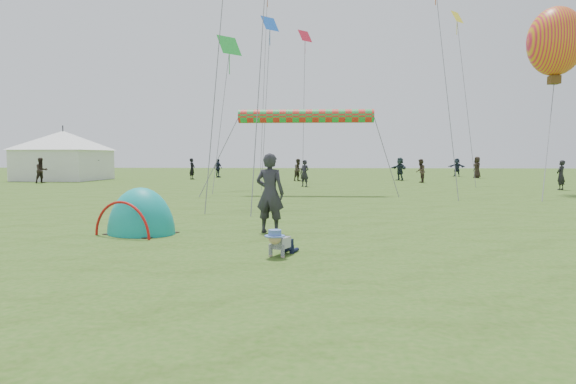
# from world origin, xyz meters

# --- Properties ---
(ground) EXTENTS (140.00, 140.00, 0.00)m
(ground) POSITION_xyz_m (0.00, 0.00, 0.00)
(ground) COLOR #2B5814
(crawling_toddler) EXTENTS (0.70, 0.81, 0.52)m
(crawling_toddler) POSITION_xyz_m (0.88, -0.14, 0.26)
(crawling_toddler) COLOR black
(crawling_toddler) RESTS_ON ground
(popup_tent) EXTENTS (2.11, 1.95, 2.19)m
(popup_tent) POSITION_xyz_m (-2.59, 2.36, 0.00)
(popup_tent) COLOR #0A9895
(popup_tent) RESTS_ON ground
(standing_adult) EXTENTS (0.78, 0.61, 1.90)m
(standing_adult) POSITION_xyz_m (0.43, 2.66, 0.95)
(standing_adult) COLOR #2A2931
(standing_adult) RESTS_ON ground
(event_marquee) EXTENTS (6.21, 6.21, 4.03)m
(event_marquee) POSITION_xyz_m (-17.95, 28.80, 2.02)
(event_marquee) COLOR white
(event_marquee) RESTS_ON ground
(crowd_person_0) EXTENTS (0.49, 0.66, 1.66)m
(crowd_person_0) POSITION_xyz_m (-8.43, 30.57, 0.83)
(crowd_person_0) COLOR black
(crowd_person_0) RESTS_ON ground
(crowd_person_1) EXTENTS (0.84, 0.95, 1.63)m
(crowd_person_1) POSITION_xyz_m (8.56, 26.36, 0.81)
(crowd_person_1) COLOR #3E2F27
(crowd_person_1) RESTS_ON ground
(crowd_person_2) EXTENTS (1.06, 0.46, 1.79)m
(crowd_person_2) POSITION_xyz_m (-16.74, 28.79, 0.89)
(crowd_person_2) COLOR black
(crowd_person_2) RESTS_ON ground
(crowd_person_3) EXTENTS (0.97, 1.27, 1.74)m
(crowd_person_3) POSITION_xyz_m (-15.49, 28.79, 0.87)
(crowd_person_3) COLOR black
(crowd_person_3) RESTS_ON ground
(crowd_person_4) EXTENTS (0.67, 0.94, 1.79)m
(crowd_person_4) POSITION_xyz_m (14.78, 34.32, 0.89)
(crowd_person_4) COLOR black
(crowd_person_4) RESTS_ON ground
(crowd_person_5) EXTENTS (1.56, 1.20, 1.64)m
(crowd_person_5) POSITION_xyz_m (14.02, 37.77, 0.82)
(crowd_person_5) COLOR #1F2738
(crowd_person_5) RESTS_ON ground
(crowd_person_6) EXTENTS (0.70, 0.64, 1.61)m
(crowd_person_6) POSITION_xyz_m (0.72, 21.35, 0.80)
(crowd_person_6) COLOR #212029
(crowd_person_6) RESTS_ON ground
(crowd_person_7) EXTENTS (1.00, 0.99, 1.63)m
(crowd_person_7) POSITION_xyz_m (0.08, 28.36, 0.81)
(crowd_person_7) COLOR #352E25
(crowd_person_7) RESTS_ON ground
(crowd_person_8) EXTENTS (0.98, 0.87, 1.59)m
(crowd_person_8) POSITION_xyz_m (-7.08, 34.25, 0.80)
(crowd_person_8) COLOR #192031
(crowd_person_8) RESTS_ON ground
(crowd_person_9) EXTENTS (1.15, 0.86, 1.58)m
(crowd_person_9) POSITION_xyz_m (-16.35, 31.41, 0.79)
(crowd_person_9) COLOR #212229
(crowd_person_9) RESTS_ON ground
(crowd_person_11) EXTENTS (1.29, 1.63, 1.73)m
(crowd_person_11) POSITION_xyz_m (7.68, 29.73, 0.87)
(crowd_person_11) COLOR #1F2C32
(crowd_person_11) RESTS_ON ground
(crowd_person_12) EXTENTS (0.70, 0.68, 1.61)m
(crowd_person_12) POSITION_xyz_m (14.64, 19.13, 0.81)
(crowd_person_12) COLOR black
(crowd_person_12) RESTS_ON ground
(crowd_person_13) EXTENTS (1.00, 1.06, 1.72)m
(crowd_person_13) POSITION_xyz_m (-17.20, 24.24, 0.86)
(crowd_person_13) COLOR black
(crowd_person_13) RESTS_ON ground
(balloon_kite) EXTENTS (2.65, 2.65, 3.71)m
(balloon_kite) POSITION_xyz_m (13.08, 16.77, 7.21)
(balloon_kite) COLOR orange
(rainbow_tube_kite) EXTENTS (6.39, 0.64, 0.64)m
(rainbow_tube_kite) POSITION_xyz_m (0.95, 15.07, 3.72)
(rainbow_tube_kite) COLOR red
(diamond_kite_2) EXTENTS (0.98, 0.98, 0.80)m
(diamond_kite_2) POSITION_xyz_m (10.68, 25.85, 11.03)
(diamond_kite_2) COLOR yellow
(diamond_kite_3) EXTENTS (1.38, 1.38, 1.12)m
(diamond_kite_3) POSITION_xyz_m (-3.54, 19.94, 8.11)
(diamond_kite_3) COLOR green
(diamond_kite_4) EXTENTS (1.13, 1.13, 0.93)m
(diamond_kite_4) POSITION_xyz_m (-1.50, 22.88, 10.03)
(diamond_kite_4) COLOR blue
(diamond_kite_6) EXTENTS (1.05, 1.05, 0.86)m
(diamond_kite_6) POSITION_xyz_m (0.54, 27.95, 10.41)
(diamond_kite_6) COLOR red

